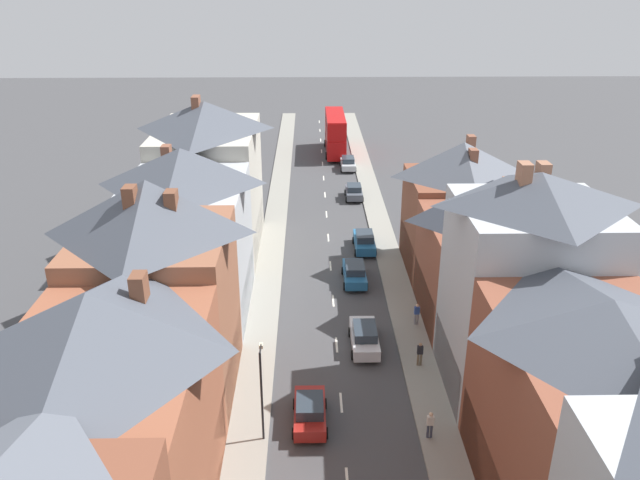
{
  "coord_description": "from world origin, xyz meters",
  "views": [
    {
      "loc": [
        -1.75,
        -17.08,
        22.86
      ],
      "look_at": [
        -0.87,
        30.54,
        2.15
      ],
      "focal_mm": 35.0,
      "sensor_mm": 36.0,
      "label": 1
    }
  ],
  "objects_px": {
    "pedestrian_near_right": "(430,424)",
    "car_near_blue": "(354,192)",
    "street_lamp": "(262,388)",
    "car_mid_black": "(348,163)",
    "car_parked_left_b": "(355,273)",
    "car_parked_right_a": "(364,241)",
    "pedestrian_mid_right": "(417,313)",
    "pedestrian_mid_left": "(420,353)",
    "car_near_silver": "(310,411)",
    "car_mid_white": "(364,337)",
    "double_decker_bus_lead": "(335,133)"
  },
  "relations": [
    {
      "from": "car_mid_white",
      "to": "street_lamp",
      "type": "distance_m",
      "value": 10.77
    },
    {
      "from": "car_near_silver",
      "to": "car_near_blue",
      "type": "bearing_deg",
      "value": 82.34
    },
    {
      "from": "car_parked_left_b",
      "to": "car_mid_white",
      "type": "height_order",
      "value": "car_mid_white"
    },
    {
      "from": "pedestrian_near_right",
      "to": "car_near_blue",
      "type": "bearing_deg",
      "value": 92.12
    },
    {
      "from": "car_mid_black",
      "to": "pedestrian_mid_right",
      "type": "bearing_deg",
      "value": -86.1
    },
    {
      "from": "car_mid_black",
      "to": "pedestrian_mid_left",
      "type": "distance_m",
      "value": 42.2
    },
    {
      "from": "pedestrian_mid_left",
      "to": "car_mid_white",
      "type": "bearing_deg",
      "value": 145.55
    },
    {
      "from": "car_near_silver",
      "to": "car_parked_right_a",
      "type": "distance_m",
      "value": 23.49
    },
    {
      "from": "car_parked_left_b",
      "to": "pedestrian_mid_left",
      "type": "relative_size",
      "value": 2.71
    },
    {
      "from": "double_decker_bus_lead",
      "to": "car_mid_black",
      "type": "bearing_deg",
      "value": -79.87
    },
    {
      "from": "car_mid_white",
      "to": "pedestrian_near_right",
      "type": "bearing_deg",
      "value": -72.92
    },
    {
      "from": "car_near_blue",
      "to": "pedestrian_mid_left",
      "type": "xyz_separation_m",
      "value": [
        1.95,
        -31.25,
        0.22
      ]
    },
    {
      "from": "car_mid_white",
      "to": "pedestrian_mid_left",
      "type": "height_order",
      "value": "pedestrian_mid_left"
    },
    {
      "from": "car_mid_black",
      "to": "car_near_blue",
      "type": "bearing_deg",
      "value": -90.0
    },
    {
      "from": "pedestrian_near_right",
      "to": "pedestrian_mid_right",
      "type": "relative_size",
      "value": 1.0
    },
    {
      "from": "car_near_blue",
      "to": "car_mid_white",
      "type": "distance_m",
      "value": 29.04
    },
    {
      "from": "car_near_silver",
      "to": "street_lamp",
      "type": "height_order",
      "value": "street_lamp"
    },
    {
      "from": "street_lamp",
      "to": "car_parked_left_b",
      "type": "bearing_deg",
      "value": 71.38
    },
    {
      "from": "street_lamp",
      "to": "pedestrian_mid_right",
      "type": "bearing_deg",
      "value": 48.56
    },
    {
      "from": "car_mid_white",
      "to": "pedestrian_mid_right",
      "type": "bearing_deg",
      "value": 34.39
    },
    {
      "from": "car_near_silver",
      "to": "car_mid_white",
      "type": "xyz_separation_m",
      "value": [
        3.6,
        7.4,
        0.02
      ]
    },
    {
      "from": "pedestrian_mid_right",
      "to": "double_decker_bus_lead",
      "type": "bearing_deg",
      "value": 94.93
    },
    {
      "from": "pedestrian_mid_left",
      "to": "street_lamp",
      "type": "height_order",
      "value": "street_lamp"
    },
    {
      "from": "car_parked_right_a",
      "to": "car_mid_black",
      "type": "relative_size",
      "value": 1.02
    },
    {
      "from": "car_mid_white",
      "to": "street_lamp",
      "type": "height_order",
      "value": "street_lamp"
    },
    {
      "from": "car_parked_right_a",
      "to": "car_near_silver",
      "type": "bearing_deg",
      "value": -102.04
    },
    {
      "from": "car_near_blue",
      "to": "car_parked_left_b",
      "type": "bearing_deg",
      "value": -93.79
    },
    {
      "from": "car_near_blue",
      "to": "car_near_silver",
      "type": "xyz_separation_m",
      "value": [
        -4.9,
        -36.41,
        0.0
      ]
    },
    {
      "from": "car_mid_black",
      "to": "street_lamp",
      "type": "distance_m",
      "value": 49.12
    },
    {
      "from": "car_parked_right_a",
      "to": "pedestrian_mid_right",
      "type": "height_order",
      "value": "pedestrian_mid_right"
    },
    {
      "from": "car_near_silver",
      "to": "pedestrian_mid_left",
      "type": "xyz_separation_m",
      "value": [
        6.85,
        5.17,
        0.22
      ]
    },
    {
      "from": "street_lamp",
      "to": "double_decker_bus_lead",
      "type": "bearing_deg",
      "value": 83.82
    },
    {
      "from": "pedestrian_mid_right",
      "to": "car_parked_right_a",
      "type": "bearing_deg",
      "value": 101.1
    },
    {
      "from": "pedestrian_near_right",
      "to": "car_near_silver",
      "type": "bearing_deg",
      "value": 167.56
    },
    {
      "from": "car_near_blue",
      "to": "street_lamp",
      "type": "height_order",
      "value": "street_lamp"
    },
    {
      "from": "car_parked_right_a",
      "to": "car_parked_left_b",
      "type": "distance_m",
      "value": 6.33
    },
    {
      "from": "pedestrian_mid_left",
      "to": "street_lamp",
      "type": "bearing_deg",
      "value": -145.7
    },
    {
      "from": "car_mid_black",
      "to": "pedestrian_near_right",
      "type": "relative_size",
      "value": 2.72
    },
    {
      "from": "car_mid_black",
      "to": "street_lamp",
      "type": "relative_size",
      "value": 0.8
    },
    {
      "from": "car_parked_left_b",
      "to": "street_lamp",
      "type": "distance_m",
      "value": 19.1
    },
    {
      "from": "car_mid_white",
      "to": "car_parked_right_a",
      "type": "bearing_deg",
      "value": 85.23
    },
    {
      "from": "double_decker_bus_lead",
      "to": "pedestrian_near_right",
      "type": "distance_m",
      "value": 56.14
    },
    {
      "from": "car_near_blue",
      "to": "pedestrian_near_right",
      "type": "xyz_separation_m",
      "value": [
        1.4,
        -37.8,
        0.22
      ]
    },
    {
      "from": "car_parked_right_a",
      "to": "pedestrian_mid_right",
      "type": "bearing_deg",
      "value": -78.9
    },
    {
      "from": "car_mid_white",
      "to": "pedestrian_mid_right",
      "type": "distance_m",
      "value": 4.66
    },
    {
      "from": "pedestrian_mid_right",
      "to": "car_near_blue",
      "type": "bearing_deg",
      "value": 95.5
    },
    {
      "from": "car_mid_black",
      "to": "car_mid_white",
      "type": "distance_m",
      "value": 39.95
    },
    {
      "from": "double_decker_bus_lead",
      "to": "car_near_blue",
      "type": "distance_m",
      "value": 18.4
    },
    {
      "from": "car_near_blue",
      "to": "street_lamp",
      "type": "bearing_deg",
      "value": -101.06
    },
    {
      "from": "pedestrian_near_right",
      "to": "pedestrian_mid_right",
      "type": "distance_m",
      "value": 11.47
    }
  ]
}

